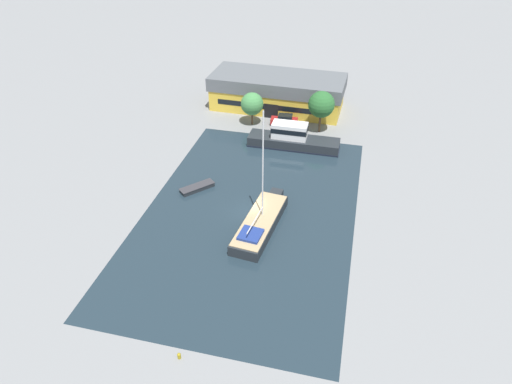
{
  "coord_description": "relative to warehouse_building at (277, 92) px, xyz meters",
  "views": [
    {
      "loc": [
        10.88,
        -42.16,
        33.05
      ],
      "look_at": [
        0.0,
        3.0,
        1.0
      ],
      "focal_mm": 32.0,
      "sensor_mm": 36.0,
      "label": 1
    }
  ],
  "objects": [
    {
      "name": "quay_tree_near_building",
      "position": [
        8.29,
        -7.55,
        1.7
      ],
      "size": [
        4.07,
        4.07,
        6.64
      ],
      "color": "brown",
      "rests_on": "ground"
    },
    {
      "name": "small_dinghy",
      "position": [
        -4.95,
        -27.47,
        -2.6
      ],
      "size": [
        4.09,
        4.35,
        0.57
      ],
      "rotation": [
        0.0,
        0.0,
        2.41
      ],
      "color": "#23282D",
      "rests_on": "water_canal"
    },
    {
      "name": "quay_tree_by_water",
      "position": [
        -2.63,
        -7.49,
        0.66
      ],
      "size": [
        3.6,
        3.6,
        5.36
      ],
      "color": "brown",
      "rests_on": "ground"
    },
    {
      "name": "parked_car",
      "position": [
        2.49,
        -6.46,
        -2.03
      ],
      "size": [
        4.46,
        2.11,
        1.74
      ],
      "rotation": [
        0.0,
        0.0,
        1.66
      ],
      "color": "maroon",
      "rests_on": "ground"
    },
    {
      "name": "mooring_bollard",
      "position": [
        2.04,
        -51.54,
        -2.57
      ],
      "size": [
        0.32,
        0.32,
        0.61
      ],
      "color": "olive",
      "rests_on": "ground"
    },
    {
      "name": "warehouse_building",
      "position": [
        0.0,
        0.0,
        0.0
      ],
      "size": [
        22.79,
        9.98,
        5.71
      ],
      "rotation": [
        0.0,
        0.0,
        -0.03
      ],
      "color": "gold",
      "rests_on": "ground"
    },
    {
      "name": "water_canal",
      "position": [
        2.88,
        -30.67,
        -2.89
      ],
      "size": [
        24.65,
        39.97,
        0.01
      ],
      "primitive_type": "cube",
      "color": "#1E2D38",
      "rests_on": "ground"
    },
    {
      "name": "ground_plane",
      "position": [
        2.88,
        -30.67,
        -2.89
      ],
      "size": [
        440.0,
        440.0,
        0.0
      ],
      "primitive_type": "plane",
      "color": "gray"
    },
    {
      "name": "sailboat_moored",
      "position": [
        4.7,
        -33.12,
        -2.16
      ],
      "size": [
        4.53,
        12.45,
        14.21
      ],
      "rotation": [
        0.0,
        0.0,
        -0.11
      ],
      "color": "#23282D",
      "rests_on": "water_canal"
    },
    {
      "name": "motor_cruiser",
      "position": [
        4.94,
        -13.37,
        -1.56
      ],
      "size": [
        13.59,
        3.41,
        3.72
      ],
      "rotation": [
        0.0,
        0.0,
        1.57
      ],
      "color": "#23282D",
      "rests_on": "water_canal"
    }
  ]
}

